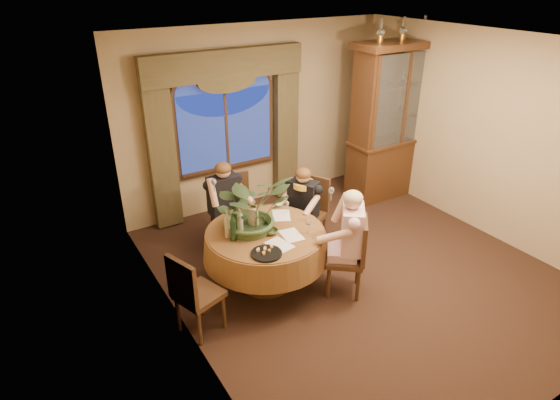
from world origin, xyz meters
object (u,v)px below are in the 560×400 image
dining_table (266,258)px  wine_bottle_1 (227,224)px  wine_bottle_0 (240,222)px  chair_right (345,257)px  oil_lamp_right (424,27)px  chair_back_right (308,214)px  chair_front_left (199,293)px  olive_bowl (271,232)px  person_pink (351,242)px  centerpiece_plant (250,182)px  oil_lamp_center (403,29)px  china_cabinet (393,122)px  chair_back (239,211)px  oil_lamp_left (381,30)px  stoneware_vase (254,218)px  wine_bottle_3 (235,219)px  person_back (224,206)px  person_scarf (303,210)px  wine_bottle_2 (233,227)px

dining_table → wine_bottle_1: 0.70m
wine_bottle_0 → chair_right: bearing=-34.0°
oil_lamp_right → chair_back_right: size_ratio=0.35×
chair_front_left → oil_lamp_right: bearing=90.1°
chair_front_left → olive_bowl: size_ratio=6.00×
chair_back_right → person_pink: size_ratio=0.73×
oil_lamp_right → centerpiece_plant: size_ratio=0.34×
chair_right → wine_bottle_1: bearing=98.0°
oil_lamp_center → wine_bottle_1: size_ratio=1.03×
china_cabinet → chair_right: (-2.36, -1.80, -0.78)m
china_cabinet → chair_back: 3.00m
oil_lamp_left → oil_lamp_right: same height
stoneware_vase → wine_bottle_3: wine_bottle_3 is taller
chair_back → centerpiece_plant: size_ratio=0.95×
chair_back_right → olive_bowl: bearing=94.7°
chair_front_left → olive_bowl: bearing=85.0°
oil_lamp_right → person_back: (-3.57, -0.19, -2.04)m
china_cabinet → wine_bottle_1: (-3.51, -1.10, -0.34)m
oil_lamp_center → stoneware_vase: bearing=-161.4°
person_back → wine_bottle_0: (-0.23, -0.94, 0.28)m
oil_lamp_right → person_scarf: size_ratio=0.28×
stoneware_vase → olive_bowl: size_ratio=1.61×
oil_lamp_center → wine_bottle_1: (-3.51, -1.10, -1.77)m
china_cabinet → olive_bowl: (-3.05, -1.30, -0.48)m
wine_bottle_1 → chair_right: bearing=-31.5°
chair_right → centerpiece_plant: size_ratio=0.95×
oil_lamp_center → chair_right: bearing=-142.7°
china_cabinet → oil_lamp_center: (0.00, 0.00, 1.43)m
olive_bowl → wine_bottle_0: 0.38m
chair_front_left → wine_bottle_1: 0.84m
person_pink → wine_bottle_1: (-1.22, 0.71, 0.26)m
person_back → chair_right: bearing=112.8°
chair_right → wine_bottle_3: bearing=92.7°
person_scarf → wine_bottle_2: bearing=81.3°
chair_back → dining_table: bearing=90.0°
person_back → wine_bottle_3: size_ratio=3.86×
oil_lamp_right → stoneware_vase: oil_lamp_right is taller
chair_back_right → wine_bottle_0: size_ratio=2.91×
china_cabinet → dining_table: bearing=-158.6°
person_pink → olive_bowl: size_ratio=8.23×
chair_front_left → centerpiece_plant: (0.89, 0.49, 0.86)m
chair_back_right → stoneware_vase: stoneware_vase is taller
oil_lamp_center → person_scarf: size_ratio=0.28×
chair_back → wine_bottle_3: (-0.48, -0.90, 0.44)m
person_back → oil_lamp_right: bearing=-179.6°
chair_front_left → chair_back: bearing=121.3°
chair_back_right → person_scarf: 0.19m
chair_back → stoneware_vase: stoneware_vase is taller
wine_bottle_3 → oil_lamp_center: bearing=17.2°
oil_lamp_center → centerpiece_plant: bearing=-161.6°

